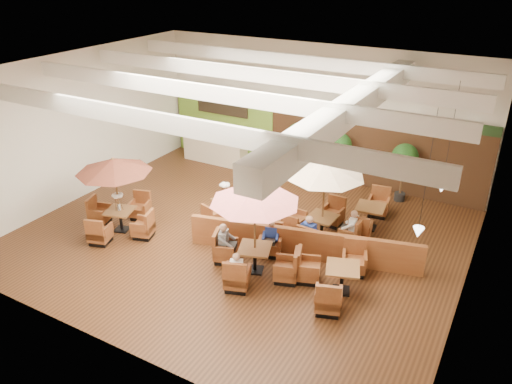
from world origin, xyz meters
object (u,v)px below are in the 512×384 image
Objects in this scene: diner_1 at (271,234)px; table_4 at (332,277)px; booth_divider at (303,244)px; table_1 at (255,215)px; table_0 at (116,182)px; diner_3 at (310,230)px; service_counter at (215,150)px; topiary_1 at (339,147)px; table_2 at (324,187)px; diner_4 at (352,225)px; table_5 at (369,218)px; topiary_0 at (299,138)px; diner_2 at (225,240)px; table_3 at (225,203)px; diner_0 at (237,267)px; topiary_2 at (405,159)px.

table_4 is at bearing 144.49° from diner_1.
booth_divider is 2.50× the size of table_1.
table_0 reaches higher than diner_3.
service_counter is 5.88m from topiary_1.
table_0 reaches higher than booth_divider.
table_2 reaches higher than diner_4.
table_5 is (-0.15, 3.89, 0.02)m from table_4.
table_4 is 2.01m from diner_3.
table_5 is at bearing 13.12° from table_0.
diner_4 is at bearing 4.70° from table_0.
table_5 is (1.22, 2.86, -0.10)m from booth_divider.
table_1 is 2.95m from table_2.
booth_divider is at bearing -63.57° from topiary_0.
diner_1 is at bearing 116.12° from diner_2.
table_1 is (5.81, -6.65, 1.31)m from service_counter.
table_3 is 4.43m from diner_0.
table_1 is 3.92m from table_3.
table_3 is 2.88× the size of diner_4.
topiary_2 is (0.36, 2.66, 1.31)m from table_5.
topiary_1 is at bearing 36.30° from table_0.
booth_divider is 5.74m from topiary_1.
table_3 reaches higher than diner_0.
diner_1 is (-2.17, -3.16, 0.34)m from table_5.
table_3 is 4.66m from diner_4.
table_2 is at bearing -29.67° from service_counter.
diner_3 is (-1.54, -5.08, -0.93)m from topiary_2.
table_4 is (4.96, -2.22, -0.11)m from table_3.
table_1 is 1.28× the size of topiary_1.
topiary_0 reaches higher than diner_2.
table_0 is 5.19m from table_1.
table_4 is 3.38m from diner_2.
table_0 reaches higher than service_counter.
diner_3 reaches higher than table_5.
service_counter is 3.95× the size of diner_1.
diner_3 is (6.18, 1.88, -1.03)m from table_0.
diner_4 reaches higher than table_4.
table_4 is at bearing -70.20° from topiary_1.
service_counter is at bearing 127.75° from booth_divider.
topiary_0 is at bearing 38.80° from diner_4.
table_1 is at bearing 71.88° from diner_1.
table_3 is (-2.65, 2.52, -1.41)m from table_1.
diner_0 is (0.04, -7.87, -0.96)m from topiary_1.
table_5 is at bearing -17.14° from service_counter.
booth_divider is at bearing -2.05° from table_3.
topiary_0 reaches higher than diner_3.
table_2 reaches higher than table_5.
table_3 is 3.05m from diner_1.
service_counter is 8.37m from diner_3.
service_counter is at bearing 154.90° from diner_3.
diner_1 is (5.81, -5.62, 0.16)m from service_counter.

